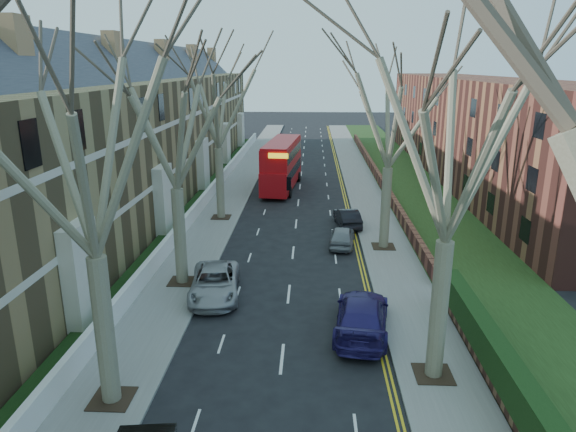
# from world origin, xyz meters

# --- Properties ---
(pavement_left) EXTENTS (3.00, 102.00, 0.12)m
(pavement_left) POSITION_xyz_m (-6.00, 39.00, 0.06)
(pavement_left) COLOR slate
(pavement_left) RESTS_ON ground
(pavement_right) EXTENTS (3.00, 102.00, 0.12)m
(pavement_right) POSITION_xyz_m (6.00, 39.00, 0.06)
(pavement_right) COLOR slate
(pavement_right) RESTS_ON ground
(terrace_left) EXTENTS (9.70, 78.00, 13.60)m
(terrace_left) POSITION_xyz_m (-13.65, 31.00, 5.53)
(terrace_left) COLOR olive
(terrace_left) RESTS_ON ground
(flats_right) EXTENTS (13.97, 54.00, 10.00)m
(flats_right) POSITION_xyz_m (17.46, 43.00, 4.98)
(flats_right) COLOR brown
(flats_right) RESTS_ON ground
(front_wall_left) EXTENTS (0.30, 78.00, 1.00)m
(front_wall_left) POSITION_xyz_m (-7.65, 31.00, 0.62)
(front_wall_left) COLOR white
(front_wall_left) RESTS_ON ground
(grass_verge_right) EXTENTS (6.00, 102.00, 0.06)m
(grass_verge_right) POSITION_xyz_m (10.50, 39.00, 0.15)
(grass_verge_right) COLOR #203513
(grass_verge_right) RESTS_ON ground
(tree_left_mid) EXTENTS (10.50, 10.50, 14.71)m
(tree_left_mid) POSITION_xyz_m (-5.70, 6.00, 9.56)
(tree_left_mid) COLOR #6F684F
(tree_left_mid) RESTS_ON ground
(tree_left_far) EXTENTS (10.15, 10.15, 14.22)m
(tree_left_far) POSITION_xyz_m (-5.70, 16.00, 9.24)
(tree_left_far) COLOR #6F684F
(tree_left_far) RESTS_ON ground
(tree_left_dist) EXTENTS (10.50, 10.50, 14.71)m
(tree_left_dist) POSITION_xyz_m (-5.70, 28.00, 9.56)
(tree_left_dist) COLOR #6F684F
(tree_left_dist) RESTS_ON ground
(tree_right_mid) EXTENTS (10.50, 10.50, 14.71)m
(tree_right_mid) POSITION_xyz_m (5.70, 8.00, 9.56)
(tree_right_mid) COLOR #6F684F
(tree_right_mid) RESTS_ON ground
(tree_right_far) EXTENTS (10.15, 10.15, 14.22)m
(tree_right_far) POSITION_xyz_m (5.70, 22.00, 9.24)
(tree_right_far) COLOR #6F684F
(tree_right_far) RESTS_ON ground
(double_decker_bus) EXTENTS (3.38, 10.63, 4.39)m
(double_decker_bus) POSITION_xyz_m (-1.67, 38.08, 2.15)
(double_decker_bus) COLOR #B10C12
(double_decker_bus) RESTS_ON ground
(car_left_far) EXTENTS (2.91, 5.33, 1.42)m
(car_left_far) POSITION_xyz_m (-3.70, 14.60, 0.71)
(car_left_far) COLOR #95959A
(car_left_far) RESTS_ON ground
(car_right_near) EXTENTS (2.94, 5.74, 1.59)m
(car_right_near) POSITION_xyz_m (3.33, 11.29, 0.80)
(car_right_near) COLOR navy
(car_right_near) RESTS_ON ground
(car_right_mid) EXTENTS (1.94, 3.91, 1.28)m
(car_right_mid) POSITION_xyz_m (3.10, 22.40, 0.64)
(car_right_mid) COLOR gray
(car_right_mid) RESTS_ON ground
(car_right_far) EXTENTS (1.93, 4.15, 1.32)m
(car_right_far) POSITION_xyz_m (3.70, 26.59, 0.66)
(car_right_far) COLOR black
(car_right_far) RESTS_ON ground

